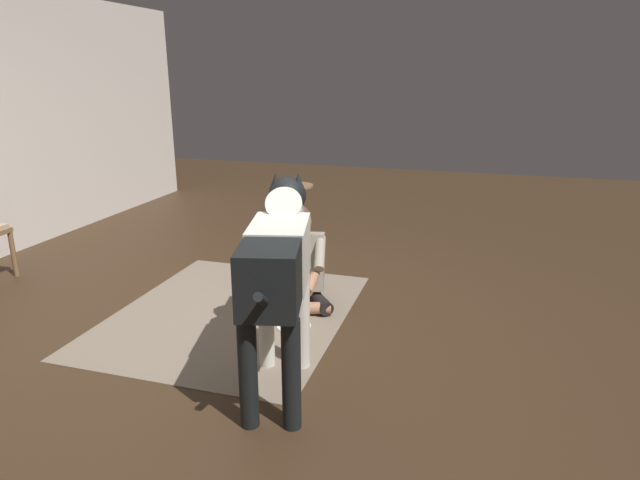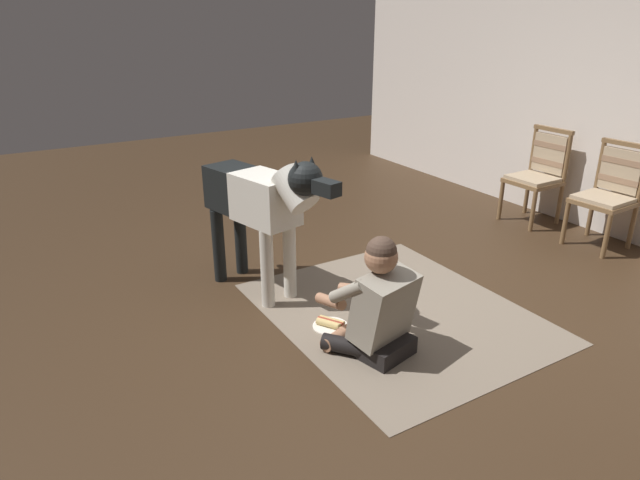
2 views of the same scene
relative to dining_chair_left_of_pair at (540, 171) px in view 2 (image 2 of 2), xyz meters
name	(u,v)px [view 2 (image 2 of 2)]	position (x,y,z in m)	size (l,w,h in m)	color
ground_plane	(357,312)	(0.69, -2.76, -0.54)	(14.02, 14.02, 0.00)	#382617
back_wall	(637,103)	(0.69, 0.32, 0.76)	(8.10, 0.10, 2.60)	silver
area_rug	(397,312)	(0.84, -2.51, -0.54)	(2.06, 1.72, 0.01)	#776959
dining_chair_left_of_pair	(540,171)	(0.00, 0.00, 0.00)	(0.47, 0.47, 0.98)	brown
dining_chair_right_of_pair	(610,190)	(0.79, 0.00, 0.00)	(0.48, 0.49, 0.98)	brown
person_sitting_on_floor	(377,306)	(1.17, -2.95, -0.21)	(0.70, 0.58, 0.81)	black
large_dog	(261,202)	(0.04, -3.22, 0.22)	(1.47, 0.51, 1.18)	silver
hot_dog_on_plate	(330,324)	(0.76, -3.04, -0.52)	(0.25, 0.25, 0.06)	white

